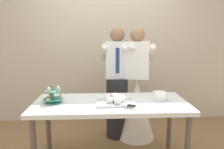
{
  "coord_description": "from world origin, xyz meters",
  "views": [
    {
      "loc": [
        -0.11,
        -2.49,
        1.56
      ],
      "look_at": [
        0.02,
        0.15,
        1.07
      ],
      "focal_mm": 35.36,
      "sensor_mm": 36.0,
      "label": 1
    }
  ],
  "objects_px": {
    "dessert_table": "(111,108)",
    "main_cake_tray": "(115,100)",
    "person_groom": "(117,89)",
    "person_bride": "(136,100)",
    "plate_stack": "(160,96)",
    "cupcake_stand": "(53,96)"
  },
  "relations": [
    {
      "from": "plate_stack",
      "to": "main_cake_tray",
      "type": "bearing_deg",
      "value": -167.03
    },
    {
      "from": "person_groom",
      "to": "cupcake_stand",
      "type": "bearing_deg",
      "value": -138.43
    },
    {
      "from": "main_cake_tray",
      "to": "plate_stack",
      "type": "distance_m",
      "value": 0.56
    },
    {
      "from": "cupcake_stand",
      "to": "person_groom",
      "type": "distance_m",
      "value": 1.07
    },
    {
      "from": "plate_stack",
      "to": "person_groom",
      "type": "xyz_separation_m",
      "value": [
        -0.47,
        0.66,
        -0.08
      ]
    },
    {
      "from": "main_cake_tray",
      "to": "person_bride",
      "type": "bearing_deg",
      "value": 63.83
    },
    {
      "from": "dessert_table",
      "to": "person_groom",
      "type": "xyz_separation_m",
      "value": [
        0.13,
        0.71,
        0.05
      ]
    },
    {
      "from": "main_cake_tray",
      "to": "person_groom",
      "type": "xyz_separation_m",
      "value": [
        0.08,
        0.78,
        -0.07
      ]
    },
    {
      "from": "dessert_table",
      "to": "main_cake_tray",
      "type": "xyz_separation_m",
      "value": [
        0.05,
        -0.07,
        0.12
      ]
    },
    {
      "from": "plate_stack",
      "to": "person_groom",
      "type": "distance_m",
      "value": 0.81
    },
    {
      "from": "dessert_table",
      "to": "cupcake_stand",
      "type": "height_order",
      "value": "cupcake_stand"
    },
    {
      "from": "person_groom",
      "to": "person_bride",
      "type": "distance_m",
      "value": 0.33
    },
    {
      "from": "cupcake_stand",
      "to": "main_cake_tray",
      "type": "height_order",
      "value": "cupcake_stand"
    },
    {
      "from": "cupcake_stand",
      "to": "plate_stack",
      "type": "height_order",
      "value": "cupcake_stand"
    },
    {
      "from": "dessert_table",
      "to": "main_cake_tray",
      "type": "bearing_deg",
      "value": -54.74
    },
    {
      "from": "person_groom",
      "to": "person_bride",
      "type": "bearing_deg",
      "value": -8.77
    },
    {
      "from": "cupcake_stand",
      "to": "plate_stack",
      "type": "distance_m",
      "value": 1.27
    },
    {
      "from": "person_bride",
      "to": "main_cake_tray",
      "type": "bearing_deg",
      "value": -116.17
    },
    {
      "from": "dessert_table",
      "to": "person_groom",
      "type": "height_order",
      "value": "person_groom"
    },
    {
      "from": "cupcake_stand",
      "to": "main_cake_tray",
      "type": "xyz_separation_m",
      "value": [
        0.72,
        -0.08,
        -0.04
      ]
    },
    {
      "from": "plate_stack",
      "to": "person_bride",
      "type": "height_order",
      "value": "person_bride"
    },
    {
      "from": "dessert_table",
      "to": "main_cake_tray",
      "type": "relative_size",
      "value": 4.26
    }
  ]
}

